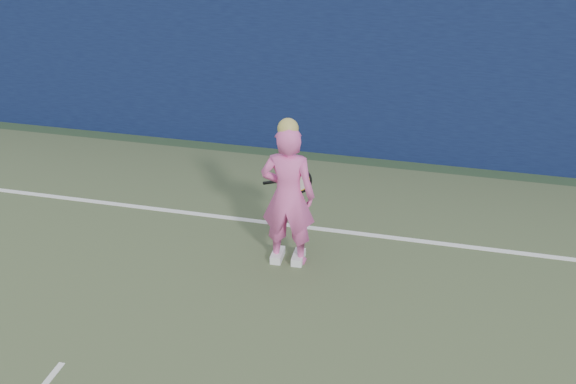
# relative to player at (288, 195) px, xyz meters

# --- Properties ---
(backstop_wall) EXTENTS (24.00, 0.40, 2.50)m
(backstop_wall) POSITION_rel_player_xyz_m (-1.57, 3.28, 0.43)
(backstop_wall) COLOR #0C1438
(backstop_wall) RESTS_ON ground
(player) EXTENTS (0.61, 0.42, 1.71)m
(player) POSITION_rel_player_xyz_m (0.00, 0.00, 0.00)
(player) COLOR #EC5BAA
(player) RESTS_ON ground
(racket) EXTENTS (0.60, 0.15, 0.32)m
(racket) POSITION_rel_player_xyz_m (-0.01, 0.41, -0.01)
(racket) COLOR black
(racket) RESTS_ON ground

